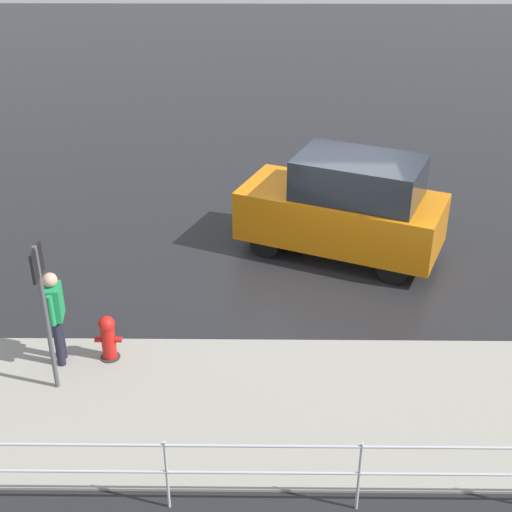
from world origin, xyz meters
The scene contains 7 objects.
ground_plane centered at (0.00, 0.00, 0.00)m, with size 60.00×60.00×0.00m, color black.
kerb_strip centered at (0.00, 4.20, 0.02)m, with size 24.00×3.20×0.04m, color gray.
moving_hatchback centered at (-0.19, -0.46, 1.03)m, with size 4.25×3.09×2.06m.
fire_hydrant centered at (3.81, 3.11, 0.40)m, with size 0.42×0.31×0.80m.
pedestrian centered at (4.54, 3.20, 0.96)m, with size 0.28×0.57×1.62m.
metal_railing centered at (-0.87, 6.04, 0.73)m, with size 11.39×0.04×1.05m.
sign_post centered at (4.46, 3.82, 1.58)m, with size 0.07×0.44×2.40m.
Camera 1 is at (1.42, 12.16, 6.85)m, focal length 50.00 mm.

